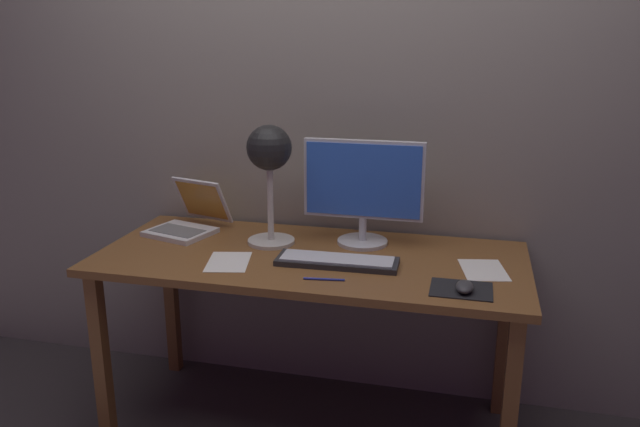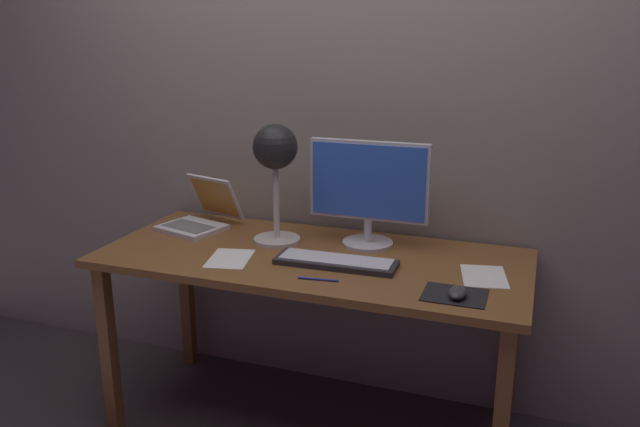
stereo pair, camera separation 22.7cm
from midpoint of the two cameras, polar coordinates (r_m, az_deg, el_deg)
The scene contains 12 objects.
ground_plane at distance 2.73m, azimuth -3.33°, elevation -18.56°, with size 4.80×4.80×0.00m, color #383333.
back_wall at distance 2.64m, azimuth -1.22°, elevation 10.67°, with size 4.80×0.06×2.60m, color gray.
desk at distance 2.41m, azimuth -3.59°, elevation -5.57°, with size 1.60×0.70×0.74m.
monitor at distance 2.44m, azimuth 1.28°, elevation 2.34°, with size 0.47×0.20×0.41m.
keyboard_main at distance 2.29m, azimuth -1.29°, elevation -4.35°, with size 0.44×0.15×0.03m.
laptop at distance 2.74m, azimuth -13.90°, elevation -0.30°, with size 0.32×0.36×0.21m.
desk_lamp at distance 2.44m, azimuth -7.25°, elevation 4.97°, with size 0.19×0.19×0.47m.
mousepad at distance 2.10m, azimuth 9.57°, elevation -6.81°, with size 0.20×0.16×0.00m, color black.
mouse at distance 2.07m, azimuth 9.84°, elevation -6.57°, with size 0.06×0.10×0.03m, color #38383A.
paper_sheet_near_mouse at distance 2.28m, azimuth 11.76°, elevation -5.04°, with size 0.15×0.21×0.00m, color white.
paper_sheet_by_keyboard at distance 2.35m, azimuth -11.00°, elevation -4.34°, with size 0.15×0.21×0.00m, color white.
pen at distance 2.15m, azimuth -2.68°, elevation -5.98°, with size 0.01×0.01×0.14m, color #2633A5.
Camera 1 is at (0.57, -2.17, 1.55)m, focal length 35.59 mm.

